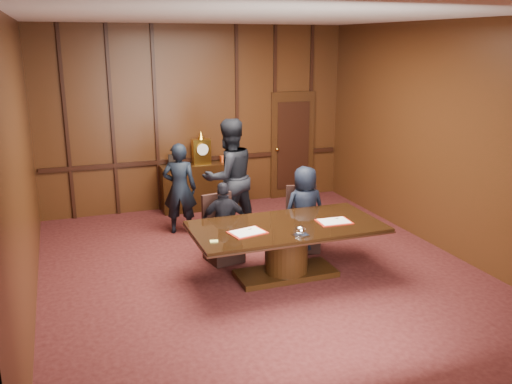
{
  "coord_description": "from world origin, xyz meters",
  "views": [
    {
      "loc": [
        -2.54,
        -6.69,
        3.18
      ],
      "look_at": [
        0.1,
        0.49,
        1.05
      ],
      "focal_mm": 38.0,
      "sensor_mm": 36.0,
      "label": 1
    }
  ],
  "objects_px": {
    "witness_right": "(229,177)",
    "sideboard": "(202,185)",
    "signatory_right": "(305,209)",
    "conference_table": "(286,242)",
    "witness_left": "(180,189)",
    "signatory_left": "(224,223)"
  },
  "relations": [
    {
      "from": "witness_left",
      "to": "witness_right",
      "type": "height_order",
      "value": "witness_right"
    },
    {
      "from": "signatory_right",
      "to": "witness_right",
      "type": "xyz_separation_m",
      "value": [
        -0.86,
        1.16,
        0.31
      ]
    },
    {
      "from": "sideboard",
      "to": "conference_table",
      "type": "bearing_deg",
      "value": -85.51
    },
    {
      "from": "signatory_left",
      "to": "signatory_right",
      "type": "bearing_deg",
      "value": -168.43
    },
    {
      "from": "signatory_left",
      "to": "sideboard",
      "type": "bearing_deg",
      "value": -86.29
    },
    {
      "from": "signatory_right",
      "to": "witness_right",
      "type": "height_order",
      "value": "witness_right"
    },
    {
      "from": "witness_right",
      "to": "witness_left",
      "type": "bearing_deg",
      "value": -35.56
    },
    {
      "from": "signatory_right",
      "to": "witness_left",
      "type": "bearing_deg",
      "value": -41.04
    },
    {
      "from": "signatory_left",
      "to": "witness_left",
      "type": "bearing_deg",
      "value": -65.78
    },
    {
      "from": "sideboard",
      "to": "signatory_right",
      "type": "bearing_deg",
      "value": -71.15
    },
    {
      "from": "conference_table",
      "to": "witness_right",
      "type": "relative_size",
      "value": 1.33
    },
    {
      "from": "sideboard",
      "to": "witness_left",
      "type": "height_order",
      "value": "witness_left"
    },
    {
      "from": "witness_left",
      "to": "witness_right",
      "type": "bearing_deg",
      "value": 176.26
    },
    {
      "from": "signatory_right",
      "to": "conference_table",
      "type": "bearing_deg",
      "value": 52.15
    },
    {
      "from": "conference_table",
      "to": "signatory_right",
      "type": "distance_m",
      "value": 1.04
    },
    {
      "from": "signatory_right",
      "to": "signatory_left",
      "type": "bearing_deg",
      "value": 1.25
    },
    {
      "from": "sideboard",
      "to": "witness_right",
      "type": "distance_m",
      "value": 1.63
    },
    {
      "from": "witness_left",
      "to": "signatory_left",
      "type": "bearing_deg",
      "value": 121.44
    },
    {
      "from": "signatory_right",
      "to": "witness_left",
      "type": "distance_m",
      "value": 2.21
    },
    {
      "from": "sideboard",
      "to": "conference_table",
      "type": "height_order",
      "value": "sideboard"
    },
    {
      "from": "conference_table",
      "to": "signatory_right",
      "type": "relative_size",
      "value": 1.93
    },
    {
      "from": "witness_right",
      "to": "sideboard",
      "type": "bearing_deg",
      "value": -100.48
    }
  ]
}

